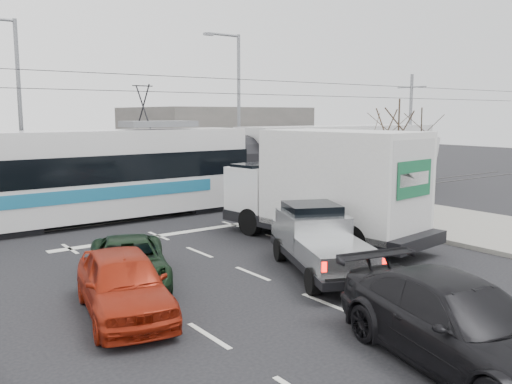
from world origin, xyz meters
TOP-DOWN VIEW (x-y plane):
  - ground at (0.00, 0.00)m, footprint 120.00×120.00m
  - sidewalk_right at (9.00, 0.00)m, footprint 6.00×60.00m
  - rails at (0.00, 10.00)m, footprint 60.00×1.60m
  - building_right at (12.00, 24.00)m, footprint 12.00×10.00m
  - bare_tree at (7.60, 2.50)m, footprint 2.40×2.40m
  - traffic_signal at (6.47, 6.50)m, footprint 0.44×0.44m
  - street_lamp_near at (7.31, 14.00)m, footprint 2.38×0.25m
  - street_lamp_far at (-4.19, 16.00)m, footprint 2.38×0.25m
  - catenary at (0.00, 10.00)m, footprint 60.00×0.20m
  - tram at (4.77, 10.13)m, footprint 28.14×3.12m
  - silver_pickup at (0.01, -0.89)m, footprint 3.71×5.43m
  - box_truck at (2.68, 1.58)m, footprint 3.69×8.22m
  - navy_pickup at (5.45, 4.17)m, footprint 2.57×5.12m
  - green_car at (-4.93, 1.22)m, footprint 3.47×4.82m
  - red_car at (-5.93, -0.85)m, footprint 2.63×4.64m
  - dark_car at (-2.06, -6.83)m, footprint 3.37×5.81m

SIDE VIEW (x-z plane):
  - ground at x=0.00m, z-range 0.00..0.00m
  - rails at x=0.00m, z-range 0.00..0.03m
  - sidewalk_right at x=9.00m, z-range 0.00..0.15m
  - green_car at x=-4.93m, z-range 0.00..1.22m
  - red_car at x=-5.93m, z-range 0.00..1.49m
  - dark_car at x=-2.06m, z-range 0.00..1.58m
  - silver_pickup at x=0.01m, z-range -0.01..1.87m
  - navy_pickup at x=5.45m, z-range -0.01..2.05m
  - box_truck at x=2.68m, z-range -0.02..3.95m
  - tram at x=4.77m, z-range -0.83..4.91m
  - building_right at x=12.00m, z-range 0.00..5.00m
  - traffic_signal at x=6.47m, z-range 0.94..4.54m
  - bare_tree at x=7.60m, z-range 1.29..6.29m
  - catenary at x=0.00m, z-range 0.38..7.38m
  - street_lamp_near at x=7.31m, z-range 0.61..9.61m
  - street_lamp_far at x=-4.19m, z-range 0.61..9.61m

